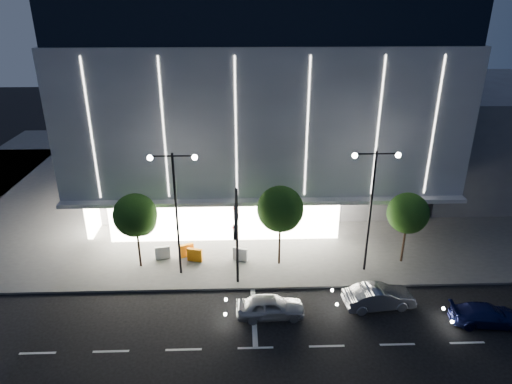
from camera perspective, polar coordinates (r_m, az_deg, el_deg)
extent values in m
plane|color=black|center=(28.03, -4.44, -16.89)|extent=(160.00, 160.00, 0.00)
cube|color=#474747|center=(48.97, 2.46, 1.70)|extent=(70.00, 40.00, 0.15)
cube|color=#4C4C51|center=(48.19, 0.12, 3.80)|extent=(28.00, 21.00, 4.00)
cube|color=#929297|center=(44.28, 0.22, 12.12)|extent=(30.00, 25.00, 11.00)
cube|color=black|center=(43.47, 0.24, 21.21)|extent=(29.40, 24.50, 3.00)
cube|color=white|center=(35.92, -3.91, -3.33)|extent=(18.00, 0.40, 3.60)
cube|color=white|center=(42.48, -18.41, -0.20)|extent=(0.40, 10.00, 3.60)
cube|color=#929297|center=(34.13, 0.99, -0.86)|extent=(30.00, 2.00, 0.30)
cube|color=white|center=(32.09, 1.07, 7.81)|extent=(24.00, 0.06, 10.00)
cube|color=#4C4C51|center=(53.29, 25.86, 6.75)|extent=(16.00, 20.00, 10.00)
cylinder|color=black|center=(29.97, -2.39, -5.79)|extent=(0.18, 0.18, 7.00)
cylinder|color=black|center=(25.80, -2.54, -2.11)|extent=(0.14, 5.80, 0.14)
cube|color=black|center=(26.69, -2.51, -2.63)|extent=(0.28, 0.18, 0.85)
cube|color=black|center=(24.55, -2.54, -5.07)|extent=(0.28, 0.18, 0.85)
sphere|color=#FF0C0C|center=(26.56, -2.78, -2.05)|extent=(0.14, 0.14, 0.14)
cylinder|color=black|center=(30.88, -9.86, -3.13)|extent=(0.16, 0.16, 9.00)
cylinder|color=black|center=(29.36, -11.79, 4.41)|extent=(1.40, 0.10, 0.10)
cylinder|color=black|center=(29.16, -9.07, 4.48)|extent=(1.40, 0.10, 0.10)
sphere|color=white|center=(29.52, -13.11, 4.19)|extent=(0.36, 0.36, 0.36)
sphere|color=white|center=(29.11, -7.69, 4.32)|extent=(0.36, 0.36, 0.36)
cylinder|color=black|center=(31.77, 14.06, -2.72)|extent=(0.16, 0.16, 9.00)
cylinder|color=black|center=(30.00, 13.56, 4.65)|extent=(1.40, 0.10, 0.10)
cylinder|color=black|center=(30.40, 16.11, 4.63)|extent=(1.40, 0.10, 0.10)
sphere|color=white|center=(29.85, 12.24, 4.48)|extent=(0.36, 0.36, 0.36)
sphere|color=white|center=(30.66, 17.34, 4.43)|extent=(0.36, 0.36, 0.36)
cylinder|color=black|center=(33.49, -14.46, -6.39)|extent=(0.16, 0.16, 3.78)
sphere|color=#12370F|center=(32.44, -14.87, -2.82)|extent=(3.02, 3.02, 3.02)
sphere|color=#12370F|center=(32.78, -14.19, -3.51)|extent=(2.16, 2.16, 2.16)
sphere|color=#12370F|center=(32.51, -15.29, -3.45)|extent=(1.94, 1.94, 1.94)
cylinder|color=black|center=(32.72, 2.96, -6.08)|extent=(0.16, 0.16, 4.06)
sphere|color=#12370F|center=(31.57, 3.05, -2.13)|extent=(3.25, 3.25, 3.25)
sphere|color=#12370F|center=(32.03, 3.54, -2.90)|extent=(2.32, 2.32, 2.32)
sphere|color=#12370F|center=(31.57, 2.61, -2.82)|extent=(2.09, 2.09, 2.09)
cylinder|color=black|center=(34.73, 18.00, -5.84)|extent=(0.16, 0.16, 3.64)
sphere|color=#12370F|center=(33.74, 18.46, -2.52)|extent=(2.91, 2.91, 2.91)
sphere|color=#12370F|center=(34.23, 18.72, -3.14)|extent=(2.08, 2.08, 2.08)
sphere|color=#12370F|center=(33.66, 18.08, -3.12)|extent=(1.87, 1.87, 1.87)
imported|color=#ACAEB4|center=(28.56, 1.82, -14.11)|extent=(4.23, 1.83, 1.42)
imported|color=#999AA0|center=(30.27, 15.11, -12.55)|extent=(4.60, 2.05, 1.47)
imported|color=#161A53|center=(31.25, 26.85, -13.54)|extent=(4.34, 2.02, 1.22)
cube|color=orange|center=(33.94, -7.66, -7.81)|extent=(1.13, 0.51, 1.00)
cube|color=silver|center=(34.62, -11.61, -7.43)|extent=(1.13, 0.53, 1.00)
cube|color=orange|center=(34.59, -8.69, -7.23)|extent=(1.11, 0.68, 1.00)
cube|color=silver|center=(33.77, -1.99, -7.76)|extent=(1.11, 0.65, 1.00)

